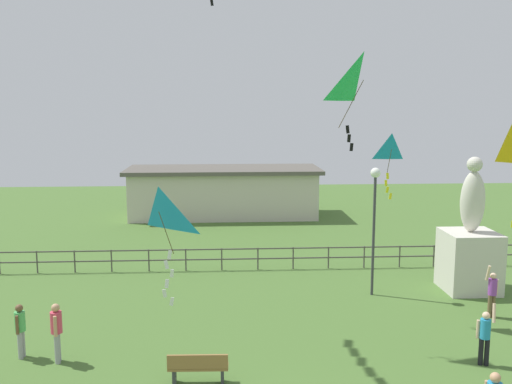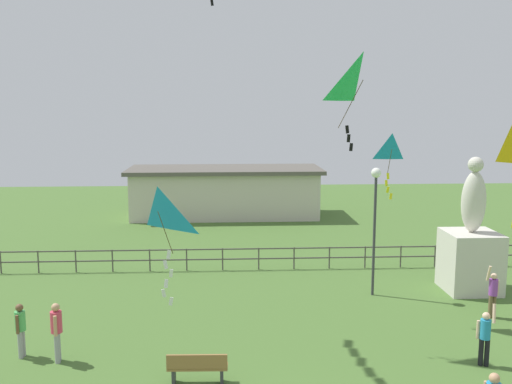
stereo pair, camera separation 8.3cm
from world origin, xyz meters
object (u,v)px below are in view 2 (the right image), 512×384
statue_monument (471,250)px  kite_5 (392,152)px  person_6 (485,334)px  kite_1 (159,216)px  park_bench (197,367)px  person_5 (493,291)px  person_1 (21,327)px  person_7 (57,328)px  kite_3 (363,82)px  lamppost (375,204)px

statue_monument → kite_5: (-3.97, -2.80, 3.93)m
person_6 → kite_1: (-8.34, -1.70, 3.64)m
statue_monument → person_6: bearing=-110.2°
park_bench → person_5: bearing=23.2°
kite_5 → person_1: bearing=-168.7°
park_bench → kite_1: size_ratio=0.55×
park_bench → person_7: 4.17m
statue_monument → kite_1: bearing=-143.5°
person_5 → person_7: bearing=-169.2°
statue_monument → kite_5: 6.25m
person_1 → kite_3: 11.23m
park_bench → kite_5: kite_5 is taller
statue_monument → kite_1: kite_1 is taller
park_bench → person_7: (-3.86, 1.51, 0.49)m
lamppost → kite_3: (-2.07, -6.17, 4.06)m
person_6 → kite_3: bearing=-174.6°
lamppost → person_7: 11.40m
kite_3 → kite_5: size_ratio=1.12×
kite_5 → lamppost: bearing=85.2°
park_bench → person_6: (7.60, 0.66, 0.42)m
person_5 → kite_1: bearing=-153.4°
person_5 → kite_5: 5.80m
person_7 → person_5: bearing=10.8°
kite_3 → kite_5: 4.59m
person_5 → kite_1: 11.94m
person_1 → person_6: size_ratio=0.87×
lamppost → person_5: bearing=-36.2°
park_bench → person_1: bearing=159.4°
person_1 → kite_3: size_ratio=0.66×
kite_3 → lamppost: bearing=71.4°
park_bench → person_5: size_ratio=0.85×
statue_monument → park_bench: size_ratio=3.34×
kite_3 → person_5: bearing=34.6°
person_6 → kite_3: kite_3 is taller
kite_3 → person_7: bearing=171.4°
statue_monument → person_5: (-0.43, -2.77, -0.66)m
person_1 → person_7: 1.13m
person_7 → park_bench: bearing=-21.4°
lamppost → kite_3: 7.67m
kite_1 → kite_5: (6.63, 5.05, 0.96)m
person_6 → kite_5: kite_5 is taller
statue_monument → person_1: bearing=-161.5°
park_bench → kite_1: kite_1 is taller
person_1 → person_6: 12.59m
lamppost → kite_5: size_ratio=2.28×
person_5 → kite_5: size_ratio=0.86×
kite_1 → kite_5: kite_5 is taller
person_7 → kite_3: bearing=-8.6°
lamppost → statue_monument: bearing=4.9°
park_bench → person_1: 5.29m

